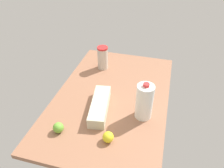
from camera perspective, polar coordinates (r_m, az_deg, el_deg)
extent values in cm
cube|color=#99664A|center=(152.18, 0.00, -3.48)|extent=(120.00, 76.00, 3.00)
cube|color=beige|center=(138.33, -3.19, -5.71)|extent=(34.42, 15.08, 6.96)
cylinder|color=beige|center=(176.22, -2.44, 6.67)|extent=(8.24, 8.24, 17.35)
cylinder|color=red|center=(171.75, -2.52, 9.38)|extent=(8.49, 8.49, 1.40)
cylinder|color=white|center=(130.37, 8.45, -4.60)|extent=(10.29, 10.29, 22.88)
cylinder|color=red|center=(122.69, 8.95, -0.25)|extent=(3.60, 3.60, 1.80)
sphere|color=yellow|center=(121.37, -1.02, -13.70)|extent=(6.18, 6.18, 6.18)
sphere|color=#6AAB35|center=(129.44, -13.84, -11.00)|extent=(6.12, 6.12, 6.12)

